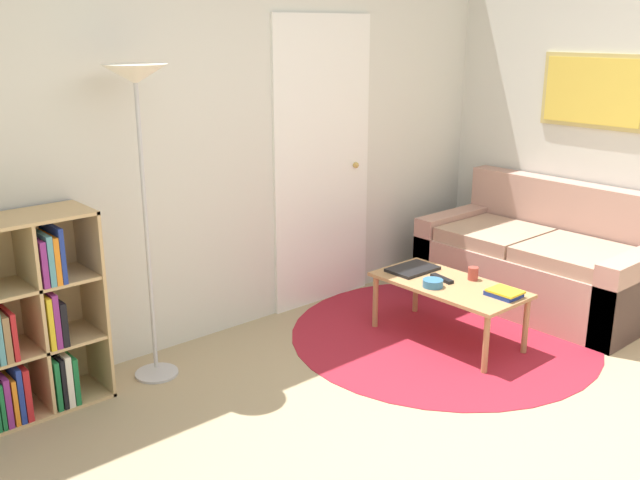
{
  "coord_description": "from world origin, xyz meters",
  "views": [
    {
      "loc": [
        -2.55,
        -1.5,
        1.93
      ],
      "look_at": [
        -0.17,
        1.21,
        0.85
      ],
      "focal_mm": 40.0,
      "sensor_mm": 36.0,
      "label": 1
    }
  ],
  "objects_px": {
    "couch": "(542,264)",
    "coffee_table": "(449,289)",
    "floor_lamp": "(138,109)",
    "laptop": "(413,269)",
    "cup": "(473,274)",
    "bowl": "(433,283)"
  },
  "relations": [
    {
      "from": "couch",
      "to": "coffee_table",
      "type": "distance_m",
      "value": 1.05
    },
    {
      "from": "floor_lamp",
      "to": "laptop",
      "type": "xyz_separation_m",
      "value": [
        1.65,
        -0.48,
        -1.13
      ]
    },
    {
      "from": "coffee_table",
      "to": "laptop",
      "type": "distance_m",
      "value": 0.32
    },
    {
      "from": "coffee_table",
      "to": "cup",
      "type": "height_order",
      "value": "cup"
    },
    {
      "from": "floor_lamp",
      "to": "coffee_table",
      "type": "xyz_separation_m",
      "value": [
        1.64,
        -0.8,
        -1.18
      ]
    },
    {
      "from": "laptop",
      "to": "coffee_table",
      "type": "bearing_deg",
      "value": -91.83
    },
    {
      "from": "coffee_table",
      "to": "couch",
      "type": "bearing_deg",
      "value": -0.86
    },
    {
      "from": "floor_lamp",
      "to": "coffee_table",
      "type": "relative_size",
      "value": 1.81
    },
    {
      "from": "floor_lamp",
      "to": "couch",
      "type": "height_order",
      "value": "floor_lamp"
    },
    {
      "from": "couch",
      "to": "laptop",
      "type": "relative_size",
      "value": 4.97
    },
    {
      "from": "floor_lamp",
      "to": "bowl",
      "type": "relative_size",
      "value": 13.81
    },
    {
      "from": "floor_lamp",
      "to": "laptop",
      "type": "bearing_deg",
      "value": -16.28
    },
    {
      "from": "couch",
      "to": "bowl",
      "type": "distance_m",
      "value": 1.18
    },
    {
      "from": "cup",
      "to": "couch",
      "type": "bearing_deg",
      "value": 2.85
    },
    {
      "from": "laptop",
      "to": "cup",
      "type": "relative_size",
      "value": 3.9
    },
    {
      "from": "bowl",
      "to": "cup",
      "type": "xyz_separation_m",
      "value": [
        0.29,
        -0.08,
        0.02
      ]
    },
    {
      "from": "couch",
      "to": "coffee_table",
      "type": "bearing_deg",
      "value": 179.14
    },
    {
      "from": "laptop",
      "to": "cup",
      "type": "distance_m",
      "value": 0.4
    },
    {
      "from": "couch",
      "to": "laptop",
      "type": "distance_m",
      "value": 1.09
    },
    {
      "from": "bowl",
      "to": "cup",
      "type": "height_order",
      "value": "cup"
    },
    {
      "from": "coffee_table",
      "to": "floor_lamp",
      "type": "bearing_deg",
      "value": 154.14
    },
    {
      "from": "floor_lamp",
      "to": "couch",
      "type": "relative_size",
      "value": 1.09
    }
  ]
}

